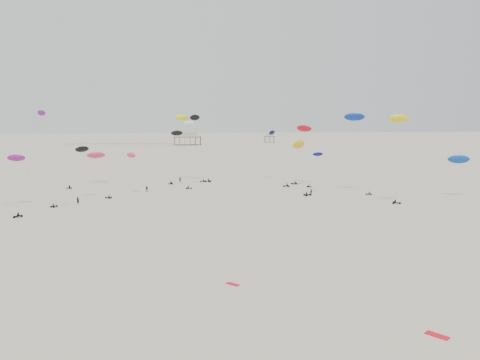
{
  "coord_description": "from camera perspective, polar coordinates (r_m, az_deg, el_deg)",
  "views": [
    {
      "loc": [
        -12.21,
        -15.21,
        20.83
      ],
      "look_at": [
        0.0,
        88.0,
        7.0
      ],
      "focal_mm": 35.0,
      "sensor_mm": 36.0,
      "label": 1
    }
  ],
  "objects": [
    {
      "name": "ground_plane",
      "position": [
        216.56,
        -3.49,
        2.05
      ],
      "size": [
        900.0,
        900.0,
        0.0
      ],
      "primitive_type": "plane",
      "color": "beige"
    },
    {
      "name": "rig_15",
      "position": [
        157.4,
        -7.36,
        6.06
      ],
      "size": [
        7.05,
        14.06,
        23.12
      ],
      "rotation": [
        0.0,
        0.0,
        6.04
      ],
      "color": "black",
      "rests_on": "ground"
    },
    {
      "name": "rig_14",
      "position": [
        144.44,
        7.24,
        4.04
      ],
      "size": [
        6.3,
        7.78,
        14.42
      ],
      "rotation": [
        0.0,
        0.0,
        0.31
      ],
      "color": "black",
      "rests_on": "ground"
    },
    {
      "name": "grounded_kite_a",
      "position": [
        51.11,
        22.91,
        -17.09
      ],
      "size": [
        2.07,
        2.28,
        0.08
      ],
      "primitive_type": "cube",
      "rotation": [
        0.0,
        0.0,
        -0.9
      ],
      "color": "red",
      "rests_on": "ground"
    },
    {
      "name": "rig_9",
      "position": [
        155.95,
        -5.09,
        5.56
      ],
      "size": [
        7.29,
        8.69,
        22.02
      ],
      "rotation": [
        0.0,
        0.0,
        1.09
      ],
      "color": "black",
      "rests_on": "ground"
    },
    {
      "name": "rig_8",
      "position": [
        157.47,
        4.67,
        4.1
      ],
      "size": [
        7.46,
        17.95,
        21.28
      ],
      "rotation": [
        0.0,
        0.0,
        1.31
      ],
      "color": "black",
      "rests_on": "ground"
    },
    {
      "name": "spectator_0",
      "position": [
        120.52,
        -19.15,
        -2.8
      ],
      "size": [
        0.87,
        0.69,
        2.11
      ],
      "primitive_type": "imported",
      "rotation": [
        0.0,
        0.0,
        2.91
      ],
      "color": "black",
      "rests_on": "ground"
    },
    {
      "name": "rig_12",
      "position": [
        136.3,
        13.89,
        6.85
      ],
      "size": [
        6.32,
        10.22,
        22.69
      ],
      "rotation": [
        0.0,
        0.0,
        1.76
      ],
      "color": "black",
      "rests_on": "ground"
    },
    {
      "name": "rig_5",
      "position": [
        136.55,
        25.52,
        1.73
      ],
      "size": [
        6.21,
        15.0,
        14.68
      ],
      "rotation": [
        0.0,
        0.0,
        3.65
      ],
      "color": "black",
      "rests_on": "ground"
    },
    {
      "name": "pier_fence",
      "position": [
        369.14,
        -14.53,
        4.22
      ],
      "size": [
        80.2,
        0.2,
        1.5
      ],
      "color": "black",
      "rests_on": "ground"
    },
    {
      "name": "rig_2",
      "position": [
        130.65,
        -13.82,
        1.69
      ],
      "size": [
        7.92,
        10.18,
        13.25
      ],
      "rotation": [
        0.0,
        0.0,
        1.23
      ],
      "color": "black",
      "rests_on": "ground"
    },
    {
      "name": "spectator_1",
      "position": [
        128.54,
        8.68,
        -1.83
      ],
      "size": [
        0.96,
        0.57,
        1.95
      ],
      "primitive_type": "imported",
      "rotation": [
        0.0,
        0.0,
        6.3
      ],
      "color": "black",
      "rests_on": "ground"
    },
    {
      "name": "rig_4",
      "position": [
        126.26,
        -19.31,
        2.28
      ],
      "size": [
        7.06,
        16.49,
        18.14
      ],
      "rotation": [
        0.0,
        0.0,
        5.62
      ],
      "color": "black",
      "rests_on": "ground"
    },
    {
      "name": "rig_7",
      "position": [
        155.46,
        -17.57,
        2.39
      ],
      "size": [
        9.73,
        14.97,
        15.08
      ],
      "rotation": [
        0.0,
        0.0,
        0.09
      ],
      "color": "black",
      "rests_on": "ground"
    },
    {
      "name": "rig_13",
      "position": [
        120.48,
        18.75,
        5.25
      ],
      "size": [
        5.14,
        4.61,
        21.9
      ],
      "rotation": [
        0.0,
        0.0,
        4.22
      ],
      "color": "black",
      "rests_on": "ground"
    },
    {
      "name": "spectator_3",
      "position": [
        153.89,
        -7.32,
        -0.26
      ],
      "size": [
        0.8,
        0.59,
        2.08
      ],
      "primitive_type": "imported",
      "rotation": [
        0.0,
        0.0,
        3.05
      ],
      "color": "black",
      "rests_on": "ground"
    },
    {
      "name": "rig_3",
      "position": [
        111.35,
        -24.28,
        1.85
      ],
      "size": [
        5.95,
        11.24,
        22.97
      ],
      "rotation": [
        0.0,
        0.0,
        2.64
      ],
      "color": "black",
      "rests_on": "ground"
    },
    {
      "name": "rig_16",
      "position": [
        148.63,
        7.54,
        5.39
      ],
      "size": [
        10.75,
        10.34,
        19.56
      ],
      "rotation": [
        0.0,
        0.0,
        1.7
      ],
      "color": "black",
      "rests_on": "ground"
    },
    {
      "name": "rig_11",
      "position": [
        154.19,
        -5.81,
        5.39
      ],
      "size": [
        7.25,
        5.15,
        20.05
      ],
      "rotation": [
        0.0,
        0.0,
        2.03
      ],
      "color": "black",
      "rests_on": "ground"
    },
    {
      "name": "rig_1",
      "position": [
        123.6,
        -26.31,
        1.23
      ],
      "size": [
        8.54,
        7.77,
        13.13
      ],
      "rotation": [
        0.0,
        0.0,
        5.83
      ],
      "color": "black",
      "rests_on": "ground"
    },
    {
      "name": "rig_10",
      "position": [
        130.14,
        8.82,
        0.63
      ],
      "size": [
        7.43,
        8.75,
        12.61
      ],
      "rotation": [
        0.0,
        0.0,
        4.97
      ],
      "color": "black",
      "rests_on": "ground"
    },
    {
      "name": "spectator_2",
      "position": [
        134.9,
        -11.29,
        -1.45
      ],
      "size": [
        1.33,
        0.9,
        2.07
      ],
      "primitive_type": "imported",
      "rotation": [
        0.0,
        0.0,
        6.49
      ],
      "color": "black",
      "rests_on": "ground"
    },
    {
      "name": "rig_6",
      "position": [
        143.23,
        -7.32,
        3.94
      ],
      "size": [
        6.38,
        9.84,
        17.62
      ],
      "rotation": [
        0.0,
        0.0,
        4.34
      ],
      "color": "black",
      "rests_on": "ground"
    },
    {
      "name": "grounded_kite_b",
      "position": [
        60.36,
        -0.89,
        -12.61
      ],
      "size": [
        1.79,
        1.75,
        0.07
      ],
      "primitive_type": "cube",
      "rotation": [
        0.0,
        0.0,
        -0.76
      ],
      "color": "red",
      "rests_on": "ground"
    },
    {
      "name": "pavilion_main",
      "position": [
        365.6,
        -6.42,
        4.93
      ],
      "size": [
        21.0,
        13.0,
        9.8
      ],
      "color": "brown",
      "rests_on": "ground"
    },
    {
      "name": "pavilion_small",
      "position": [
        402.13,
        3.62,
        5.09
      ],
      "size": [
        9.0,
        7.0,
        8.0
      ],
      "color": "brown",
      "rests_on": "ground"
    }
  ]
}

